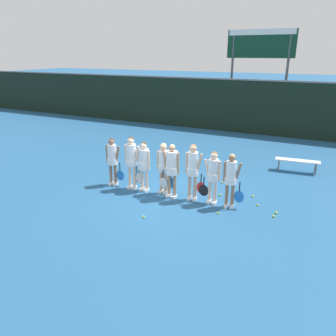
{
  "coord_description": "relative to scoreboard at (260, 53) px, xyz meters",
  "views": [
    {
      "loc": [
        4.35,
        -8.79,
        4.4
      ],
      "look_at": [
        0.04,
        0.0,
        0.93
      ],
      "focal_mm": 35.0,
      "sensor_mm": 36.0,
      "label": 1
    }
  ],
  "objects": [
    {
      "name": "player_1",
      "position": [
        -1.71,
        -11.04,
        -3.31
      ],
      "size": [
        0.66,
        0.38,
        1.81
      ],
      "rotation": [
        0.0,
        0.0,
        0.09
      ],
      "color": "beige",
      "rests_on": "ground_plane"
    },
    {
      "name": "player_2",
      "position": [
        -1.26,
        -11.02,
        -3.4
      ],
      "size": [
        0.65,
        0.38,
        1.68
      ],
      "rotation": [
        0.0,
        0.0,
        -0.09
      ],
      "color": "beige",
      "rests_on": "ground_plane"
    },
    {
      "name": "tennis_ball_3",
      "position": [
        2.98,
        -11.07,
        -4.36
      ],
      "size": [
        0.07,
        0.07,
        0.07
      ],
      "primitive_type": "sphere",
      "color": "#CCE033",
      "rests_on": "ground_plane"
    },
    {
      "name": "bench_courtside",
      "position": [
        3.14,
        -6.81,
        -3.99
      ],
      "size": [
        1.67,
        0.52,
        0.48
      ],
      "rotation": [
        0.0,
        0.0,
        0.1
      ],
      "color": "silver",
      "rests_on": "ground_plane"
    },
    {
      "name": "player_3",
      "position": [
        -0.58,
        -10.93,
        -3.39
      ],
      "size": [
        0.64,
        0.34,
        1.7
      ],
      "rotation": [
        0.0,
        0.0,
        0.1
      ],
      "color": "tan",
      "rests_on": "ground_plane"
    },
    {
      "name": "ground_plane",
      "position": [
        -0.42,
        -11.01,
        -4.4
      ],
      "size": [
        140.0,
        140.0,
        0.0
      ],
      "primitive_type": "plane",
      "color": "#235684"
    },
    {
      "name": "tennis_ball_5",
      "position": [
        -0.31,
        -12.72,
        -4.36
      ],
      "size": [
        0.07,
        0.07,
        0.07
      ],
      "primitive_type": "sphere",
      "color": "#CCE033",
      "rests_on": "ground_plane"
    },
    {
      "name": "player_7",
      "position": [
        1.66,
        -10.98,
        -3.42
      ],
      "size": [
        0.64,
        0.36,
        1.66
      ],
      "rotation": [
        0.0,
        0.0,
        0.18
      ],
      "color": "#8C664C",
      "rests_on": "ground_plane"
    },
    {
      "name": "player_4",
      "position": [
        -0.21,
        -11.1,
        -3.36
      ],
      "size": [
        0.69,
        0.41,
        1.75
      ],
      "rotation": [
        0.0,
        0.0,
        0.0
      ],
      "color": "tan",
      "rests_on": "ground_plane"
    },
    {
      "name": "fence_windscreen",
      "position": [
        -0.42,
        -1.22,
        -2.87
      ],
      "size": [
        60.0,
        0.08,
        3.02
      ],
      "color": "black",
      "rests_on": "ground_plane"
    },
    {
      "name": "player_0",
      "position": [
        -2.49,
        -11.04,
        -3.41
      ],
      "size": [
        0.65,
        0.36,
        1.67
      ],
      "rotation": [
        0.0,
        0.0,
        0.18
      ],
      "color": "#8C664C",
      "rests_on": "ground_plane"
    },
    {
      "name": "tennis_ball_8",
      "position": [
        2.42,
        -10.53,
        -4.36
      ],
      "size": [
        0.07,
        0.07,
        0.07
      ],
      "primitive_type": "sphere",
      "color": "#CCE033",
      "rests_on": "ground_plane"
    },
    {
      "name": "tennis_ball_6",
      "position": [
        1.17,
        -10.33,
        -4.36
      ],
      "size": [
        0.07,
        0.07,
        0.07
      ],
      "primitive_type": "sphere",
      "color": "#CCE033",
      "rests_on": "ground_plane"
    },
    {
      "name": "tennis_ball_7",
      "position": [
        0.9,
        -9.25,
        -4.36
      ],
      "size": [
        0.06,
        0.06,
        0.06
      ],
      "primitive_type": "sphere",
      "color": "#CCE033",
      "rests_on": "ground_plane"
    },
    {
      "name": "tennis_ball_2",
      "position": [
        2.15,
        -9.95,
        -4.36
      ],
      "size": [
        0.07,
        0.07,
        0.07
      ],
      "primitive_type": "sphere",
      "color": "#CCE033",
      "rests_on": "ground_plane"
    },
    {
      "name": "scoreboard",
      "position": [
        0.0,
        0.0,
        0.0
      ],
      "size": [
        3.79,
        0.15,
        5.62
      ],
      "color": "#515156",
      "rests_on": "ground_plane"
    },
    {
      "name": "tennis_ball_1",
      "position": [
        1.51,
        -11.57,
        -4.36
      ],
      "size": [
        0.06,
        0.06,
        0.06
      ],
      "primitive_type": "sphere",
      "color": "#CCE033",
      "rests_on": "ground_plane"
    },
    {
      "name": "player_5",
      "position": [
        0.46,
        -10.98,
        -3.32
      ],
      "size": [
        0.64,
        0.36,
        1.81
      ],
      "rotation": [
        0.0,
        0.0,
        0.14
      ],
      "color": "tan",
      "rests_on": "ground_plane"
    },
    {
      "name": "player_6",
      "position": [
        1.1,
        -10.96,
        -3.42
      ],
      "size": [
        0.66,
        0.36,
        1.66
      ],
      "rotation": [
        0.0,
        0.0,
        0.02
      ],
      "color": "beige",
      "rests_on": "ground_plane"
    },
    {
      "name": "tennis_ball_0",
      "position": [
        -1.42,
        -10.53,
        -4.36
      ],
      "size": [
        0.06,
        0.06,
        0.06
      ],
      "primitive_type": "sphere",
      "color": "#CCE033",
      "rests_on": "ground_plane"
    },
    {
      "name": "tennis_ball_4",
      "position": [
        3.01,
        -10.82,
        -4.36
      ],
      "size": [
        0.07,
        0.07,
        0.07
      ],
      "primitive_type": "sphere",
      "color": "#CCE033",
      "rests_on": "ground_plane"
    }
  ]
}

